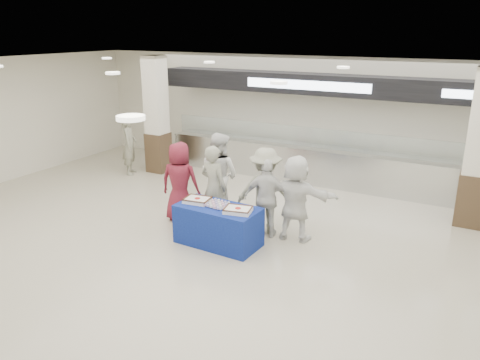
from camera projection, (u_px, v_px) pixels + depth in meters
The scene contains 15 objects.
ground at pixel (194, 265), 8.02m from camera, with size 14.00×14.00×0.00m, color beige.
serving_line at pixel (309, 138), 12.18m from camera, with size 8.70×0.85×2.80m.
column_left at pixel (157, 118), 12.88m from camera, with size 0.55×0.55×3.20m.
column_right at pixel (479, 153), 9.25m from camera, with size 0.55×0.55×3.20m.
display_table at pixel (218, 225), 8.71m from camera, with size 1.55×0.78×0.75m, color navy.
sheet_cake_left at pixel (197, 200), 8.81m from camera, with size 0.51×0.42×0.10m.
sheet_cake_right at pixel (238, 210), 8.32m from camera, with size 0.54×0.46×0.10m.
cupcake_tray at pixel (217, 204), 8.63m from camera, with size 0.43×0.34×0.06m.
civilian_maroon at pixel (180, 182), 9.70m from camera, with size 0.82×0.54×1.68m, color maroon.
soldier_a at pixel (214, 187), 9.32m from camera, with size 0.62×0.41×1.71m, color gray.
chef_tall at pixel (219, 176), 9.84m from camera, with size 0.90×0.70×1.84m, color white.
chef_short at pixel (268, 198), 8.93m from camera, with size 0.91×0.38×1.56m, color white.
soldier_b at pixel (265, 191), 9.13m from camera, with size 1.11×0.64×1.71m, color gray.
civilian_white at pixel (296, 198), 8.78m from camera, with size 1.55×0.49×1.67m, color white.
soldier_bg at pixel (129, 145), 12.86m from camera, with size 0.60×0.39×1.63m, color gray.
Camera 1 is at (4.12, -5.93, 3.87)m, focal length 35.00 mm.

